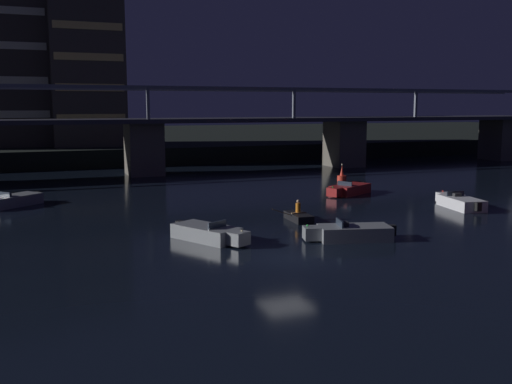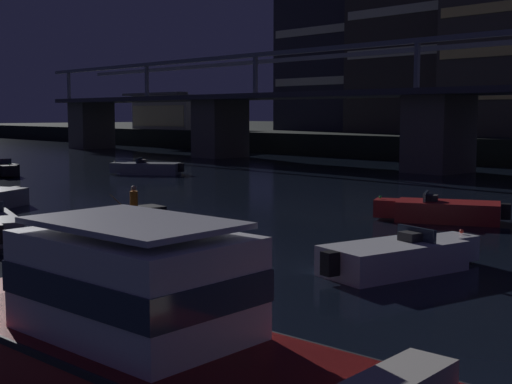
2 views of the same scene
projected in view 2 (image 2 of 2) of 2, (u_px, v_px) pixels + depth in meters
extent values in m
cube|color=#605B51|center=(92.00, 126.00, 86.77)|extent=(3.60, 4.40, 5.55)
cube|color=#605B51|center=(220.00, 129.00, 68.94)|extent=(3.60, 4.40, 5.55)
cube|color=#605B51|center=(439.00, 134.00, 51.11)|extent=(3.60, 4.40, 5.55)
cube|color=#33333D|center=(440.00, 92.00, 50.78)|extent=(103.92, 6.40, 0.45)
cube|color=slate|center=(418.00, 41.00, 48.45)|extent=(103.92, 0.36, 0.36)
cube|color=slate|center=(463.00, 46.00, 52.37)|extent=(103.92, 0.36, 0.36)
cube|color=slate|center=(69.00, 85.00, 84.27)|extent=(0.30, 0.30, 3.20)
cube|color=slate|center=(147.00, 81.00, 72.39)|extent=(0.30, 0.30, 3.20)
cube|color=slate|center=(255.00, 74.00, 60.51)|extent=(0.30, 0.30, 3.20)
cube|color=slate|center=(417.00, 64.00, 48.62)|extent=(0.30, 0.30, 3.20)
cube|color=#282833|center=(343.00, 11.00, 86.16)|extent=(11.86, 11.91, 28.94)
cube|color=beige|center=(308.00, 81.00, 83.05)|extent=(10.91, 0.10, 0.90)
cube|color=beige|center=(309.00, 31.00, 82.41)|extent=(10.91, 0.10, 0.90)
cube|color=#38332D|center=(424.00, 35.00, 74.82)|extent=(13.75, 9.64, 20.64)
cube|color=beige|center=(395.00, 93.00, 72.20)|extent=(12.65, 0.10, 0.90)
cube|color=beige|center=(396.00, 52.00, 71.75)|extent=(12.65, 0.10, 0.90)
cube|color=beige|center=(397.00, 10.00, 71.30)|extent=(12.65, 0.10, 0.90)
cube|color=#423D38|center=(511.00, 35.00, 65.11)|extent=(8.97, 10.15, 18.48)
cube|color=#F2D172|center=(480.00, 95.00, 62.25)|extent=(8.25, 0.10, 0.90)
cube|color=#F2D172|center=(481.00, 52.00, 61.85)|extent=(8.25, 0.10, 0.90)
cube|color=#F2D172|center=(483.00, 9.00, 61.44)|extent=(8.25, 0.10, 0.90)
cube|color=#B2AD9E|center=(176.00, 112.00, 93.83)|extent=(12.00, 6.00, 4.40)
cube|color=#EAD88C|center=(157.00, 116.00, 91.82)|extent=(11.20, 0.10, 2.64)
cube|color=#4C4C51|center=(154.00, 94.00, 91.14)|extent=(12.40, 1.60, 0.30)
cube|color=black|center=(164.00, 346.00, 9.46)|extent=(8.29, 3.42, 0.10)
cube|color=white|center=(134.00, 284.00, 9.77)|extent=(3.38, 2.39, 1.40)
cube|color=#283342|center=(134.00, 280.00, 9.77)|extent=(3.42, 2.43, 0.44)
cube|color=silver|center=(133.00, 223.00, 9.68)|extent=(3.04, 2.15, 0.08)
cube|color=black|center=(8.00, 171.00, 47.30)|extent=(1.01, 1.09, 0.70)
cube|color=#283342|center=(1.00, 161.00, 48.49)|extent=(0.26, 1.35, 0.36)
cube|color=#262628|center=(0.00, 162.00, 48.70)|extent=(0.47, 0.60, 0.24)
sphere|color=#33D84C|center=(9.00, 164.00, 47.05)|extent=(0.12, 0.12, 0.12)
cube|color=black|center=(16.00, 193.00, 33.58)|extent=(0.49, 0.49, 0.60)
cube|color=maroon|center=(448.00, 212.00, 27.85)|extent=(4.30, 3.44, 0.80)
cube|color=maroon|center=(386.00, 208.00, 28.62)|extent=(1.26, 1.30, 0.70)
cube|color=#283342|center=(426.00, 196.00, 28.06)|extent=(0.73, 1.24, 0.36)
cube|color=#262628|center=(432.00, 198.00, 27.99)|extent=(0.62, 0.68, 0.24)
cube|color=black|center=(506.00, 212.00, 27.15)|extent=(0.49, 0.49, 0.60)
sphere|color=#33D84C|center=(380.00, 197.00, 28.65)|extent=(0.12, 0.12, 0.12)
cube|color=gray|center=(151.00, 169.00, 49.67)|extent=(4.15, 3.89, 0.80)
cube|color=gray|center=(118.00, 168.00, 49.96)|extent=(1.33, 1.34, 0.70)
cube|color=#283342|center=(139.00, 160.00, 49.71)|extent=(0.94, 1.10, 0.36)
cube|color=#262628|center=(143.00, 161.00, 49.68)|extent=(0.67, 0.69, 0.24)
cube|color=black|center=(181.00, 167.00, 49.39)|extent=(0.51, 0.51, 0.60)
sphere|color=beige|center=(114.00, 161.00, 49.94)|extent=(0.12, 0.12, 0.12)
cube|color=silver|center=(393.00, 258.00, 18.92)|extent=(2.45, 4.16, 0.80)
cube|color=silver|center=(455.00, 247.00, 20.21)|extent=(1.13, 1.06, 0.70)
cube|color=#283342|center=(416.00, 234.00, 19.31)|extent=(1.35, 0.33, 0.36)
cube|color=#262628|center=(410.00, 237.00, 19.18)|extent=(0.62, 0.49, 0.24)
cube|color=black|center=(330.00, 264.00, 17.74)|extent=(0.42, 0.42, 0.60)
sphere|color=red|center=(462.00, 231.00, 20.30)|extent=(0.12, 0.12, 0.12)
cube|color=black|center=(132.00, 214.00, 28.46)|extent=(1.25, 2.66, 0.48)
cube|color=#7F6647|center=(132.00, 207.00, 28.43)|extent=(1.00, 0.26, 0.06)
cylinder|color=orange|center=(134.00, 199.00, 28.46)|extent=(0.32, 0.32, 0.60)
sphere|color=tan|center=(134.00, 188.00, 28.41)|extent=(0.22, 0.22, 0.22)
cylinder|color=olive|center=(119.00, 203.00, 29.23)|extent=(1.52, 0.14, 0.59)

